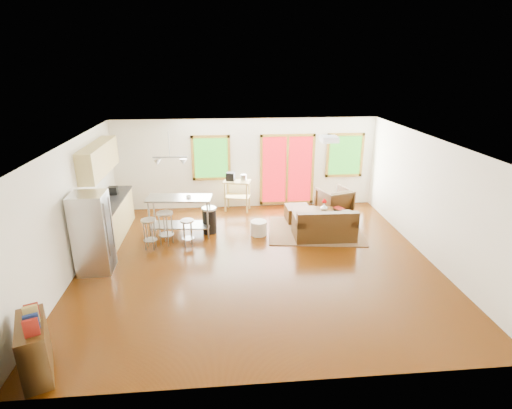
{
  "coord_description": "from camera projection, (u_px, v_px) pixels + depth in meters",
  "views": [
    {
      "loc": [
        -0.73,
        -7.72,
        4.12
      ],
      "look_at": [
        0.0,
        0.3,
        1.2
      ],
      "focal_mm": 28.0,
      "sensor_mm": 36.0,
      "label": 1
    }
  ],
  "objects": [
    {
      "name": "floor",
      "position": [
        257.0,
        261.0,
        8.7
      ],
      "size": [
        7.5,
        7.0,
        0.02
      ],
      "primitive_type": "cube",
      "color": "#361702",
      "rests_on": "ground"
    },
    {
      "name": "ceiling",
      "position": [
        257.0,
        142.0,
        7.81
      ],
      "size": [
        7.5,
        7.0,
        0.02
      ],
      "primitive_type": "cube",
      "color": "white",
      "rests_on": "ground"
    },
    {
      "name": "back_wall",
      "position": [
        246.0,
        164.0,
        11.54
      ],
      "size": [
        7.5,
        0.02,
        2.6
      ],
      "primitive_type": "cube",
      "color": "white",
      "rests_on": "ground"
    },
    {
      "name": "left_wall",
      "position": [
        69.0,
        211.0,
        7.93
      ],
      "size": [
        0.02,
        7.0,
        2.6
      ],
      "primitive_type": "cube",
      "color": "white",
      "rests_on": "ground"
    },
    {
      "name": "right_wall",
      "position": [
        431.0,
        199.0,
        8.57
      ],
      "size": [
        0.02,
        7.0,
        2.6
      ],
      "primitive_type": "cube",
      "color": "white",
      "rests_on": "ground"
    },
    {
      "name": "front_wall",
      "position": [
        284.0,
        301.0,
        4.97
      ],
      "size": [
        7.5,
        0.02,
        2.6
      ],
      "primitive_type": "cube",
      "color": "white",
      "rests_on": "ground"
    },
    {
      "name": "window_left",
      "position": [
        211.0,
        158.0,
        11.34
      ],
      "size": [
        1.1,
        0.05,
        1.3
      ],
      "color": "#1C5714",
      "rests_on": "back_wall"
    },
    {
      "name": "french_doors",
      "position": [
        287.0,
        170.0,
        11.66
      ],
      "size": [
        1.6,
        0.05,
        2.1
      ],
      "color": "#B40F15",
      "rests_on": "back_wall"
    },
    {
      "name": "window_right",
      "position": [
        345.0,
        155.0,
        11.67
      ],
      "size": [
        1.1,
        0.05,
        1.3
      ],
      "color": "#1C5714",
      "rests_on": "back_wall"
    },
    {
      "name": "rug",
      "position": [
        315.0,
        231.0,
        10.2
      ],
      "size": [
        2.56,
        2.1,
        0.02
      ],
      "primitive_type": "cube",
      "rotation": [
        0.0,
        0.0,
        -0.14
      ],
      "color": "#4D643B",
      "rests_on": "floor"
    },
    {
      "name": "loveseat",
      "position": [
        324.0,
        227.0,
        9.69
      ],
      "size": [
        1.48,
        0.85,
        0.78
      ],
      "rotation": [
        0.0,
        0.0,
        -0.02
      ],
      "color": "#301D0B",
      "rests_on": "floor"
    },
    {
      "name": "coffee_table",
      "position": [
        313.0,
        212.0,
        10.48
      ],
      "size": [
        1.14,
        0.79,
        0.42
      ],
      "rotation": [
        0.0,
        0.0,
        -0.16
      ],
      "color": "#36210A",
      "rests_on": "floor"
    },
    {
      "name": "armchair",
      "position": [
        334.0,
        200.0,
        11.21
      ],
      "size": [
        1.01,
        0.98,
        0.83
      ],
      "primitive_type": "imported",
      "rotation": [
        0.0,
        0.0,
        3.47
      ],
      "color": "#301D0B",
      "rests_on": "floor"
    },
    {
      "name": "ottoman",
      "position": [
        297.0,
        214.0,
        10.8
      ],
      "size": [
        0.64,
        0.64,
        0.42
      ],
      "primitive_type": "cube",
      "rotation": [
        0.0,
        0.0,
        0.03
      ],
      "color": "#301D0B",
      "rests_on": "floor"
    },
    {
      "name": "pouf",
      "position": [
        259.0,
        228.0,
        9.95
      ],
      "size": [
        0.43,
        0.43,
        0.36
      ],
      "primitive_type": "cylinder",
      "rotation": [
        0.0,
        0.0,
        -0.05
      ],
      "color": "beige",
      "rests_on": "floor"
    },
    {
      "name": "vase",
      "position": [
        324.0,
        206.0,
        10.43
      ],
      "size": [
        0.21,
        0.22,
        0.32
      ],
      "rotation": [
        0.0,
        0.0,
        -0.14
      ],
      "color": "silver",
      "rests_on": "coffee_table"
    },
    {
      "name": "book",
      "position": [
        336.0,
        205.0,
        10.51
      ],
      "size": [
        0.2,
        0.11,
        0.28
      ],
      "primitive_type": "imported",
      "rotation": [
        0.0,
        0.0,
        0.43
      ],
      "color": "maroon",
      "rests_on": "coffee_table"
    },
    {
      "name": "cabinets",
      "position": [
        108.0,
        200.0,
        9.68
      ],
      "size": [
        0.64,
        2.24,
        2.3
      ],
      "color": "tan",
      "rests_on": "floor"
    },
    {
      "name": "refrigerator",
      "position": [
        93.0,
        233.0,
        8.04
      ],
      "size": [
        0.7,
        0.67,
        1.67
      ],
      "rotation": [
        0.0,
        0.0,
        0.02
      ],
      "color": "#B7BABC",
      "rests_on": "floor"
    },
    {
      "name": "island",
      "position": [
        180.0,
        209.0,
        9.79
      ],
      "size": [
        1.6,
        0.76,
        0.98
      ],
      "rotation": [
        0.0,
        0.0,
        -0.09
      ],
      "color": "#B7BABC",
      "rests_on": "floor"
    },
    {
      "name": "cup",
      "position": [
        189.0,
        197.0,
        9.66
      ],
      "size": [
        0.14,
        0.13,
        0.12
      ],
      "primitive_type": "imported",
      "rotation": [
        0.0,
        0.0,
        -0.34
      ],
      "color": "white",
      "rests_on": "island"
    },
    {
      "name": "bar_stool_a",
      "position": [
        149.0,
        227.0,
        9.09
      ],
      "size": [
        0.37,
        0.37,
        0.72
      ],
      "rotation": [
        0.0,
        0.0,
        -0.1
      ],
      "color": "#B7BABC",
      "rests_on": "floor"
    },
    {
      "name": "bar_stool_b",
      "position": [
        165.0,
        221.0,
        9.3
      ],
      "size": [
        0.5,
        0.5,
        0.8
      ],
      "rotation": [
        0.0,
        0.0,
        -0.41
      ],
      "color": "#B7BABC",
      "rests_on": "floor"
    },
    {
      "name": "bar_stool_c",
      "position": [
        187.0,
        227.0,
        9.22
      ],
      "size": [
        0.37,
        0.37,
        0.66
      ],
      "rotation": [
        0.0,
        0.0,
        0.22
      ],
      "color": "#B7BABC",
      "rests_on": "floor"
    },
    {
      "name": "trash_can",
      "position": [
        209.0,
        220.0,
        10.03
      ],
      "size": [
        0.46,
        0.46,
        0.67
      ],
      "rotation": [
        0.0,
        0.0,
        -0.34
      ],
      "color": "black",
      "rests_on": "floor"
    },
    {
      "name": "kitchen_cart",
      "position": [
        236.0,
        185.0,
        11.38
      ],
      "size": [
        0.83,
        0.64,
        1.13
      ],
      "rotation": [
        0.0,
        0.0,
        -0.25
      ],
      "color": "tan",
      "rests_on": "floor"
    },
    {
      "name": "bookshelf",
      "position": [
        34.0,
        348.0,
        5.45
      ],
      "size": [
        0.67,
        0.97,
        1.06
      ],
      "rotation": [
        0.0,
        0.0,
        0.39
      ],
      "color": "#36210A",
      "rests_on": "floor"
    },
    {
      "name": "ceiling_flush",
      "position": [
        329.0,
        139.0,
        8.53
      ],
      "size": [
        0.35,
        0.35,
        0.12
      ],
      "primitive_type": "cube",
      "color": "white",
      "rests_on": "ceiling"
    },
    {
      "name": "pendant_light",
      "position": [
        170.0,
        161.0,
        9.29
      ],
      "size": [
        0.8,
        0.18,
        0.79
      ],
      "color": "gray",
      "rests_on": "ceiling"
    }
  ]
}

